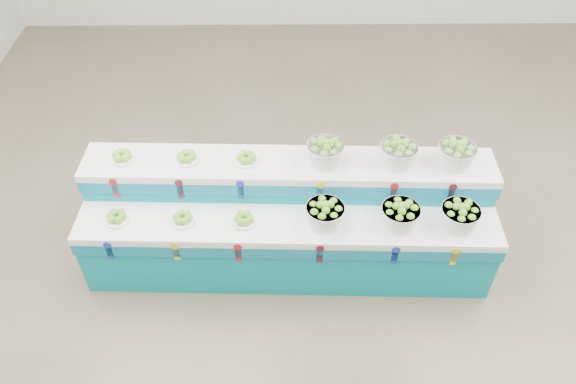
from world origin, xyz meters
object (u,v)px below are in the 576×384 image
object	(u,v)px
display_stand	(288,221)
plate_upper_mid	(186,156)
basket_lower_left	(325,214)
basket_upper_right	(456,154)

from	to	relation	value
display_stand	plate_upper_mid	distance (m)	1.08
basket_lower_left	plate_upper_mid	world-z (taller)	plate_upper_mid
basket_upper_right	basket_lower_left	bearing A→B (deg)	-159.99
display_stand	basket_upper_right	size ratio (longest dim) A/B	11.18
display_stand	plate_upper_mid	xyz separation A→B (m)	(-0.89, 0.26, 0.56)
basket_lower_left	basket_upper_right	world-z (taller)	basket_upper_right
plate_upper_mid	display_stand	bearing A→B (deg)	-16.14
display_stand	basket_lower_left	world-z (taller)	display_stand
basket_lower_left	basket_upper_right	size ratio (longest dim) A/B	1.00
basket_lower_left	plate_upper_mid	distance (m)	1.32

